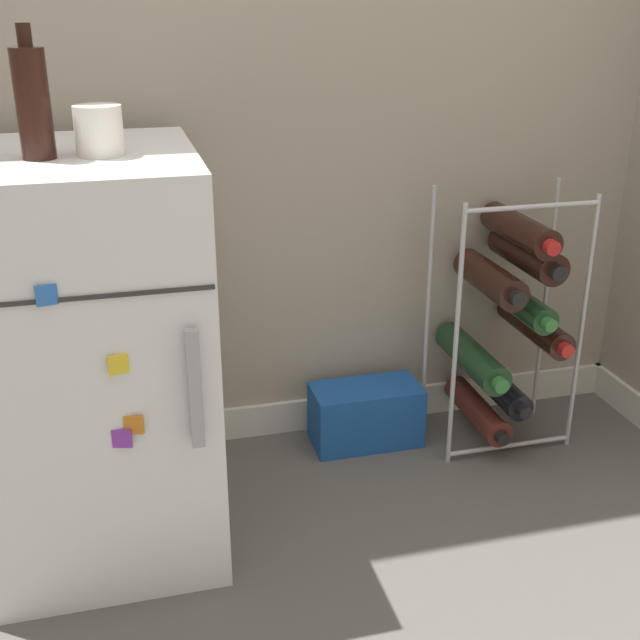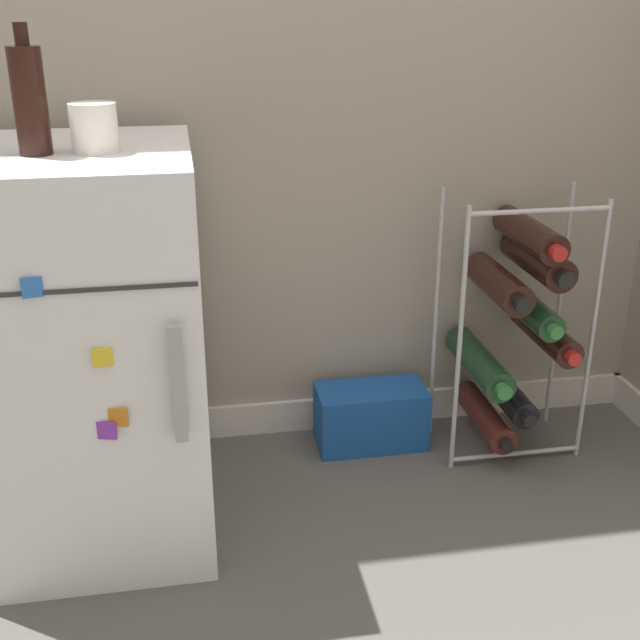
{
  "view_description": "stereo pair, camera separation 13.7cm",
  "coord_description": "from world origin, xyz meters",
  "px_view_note": "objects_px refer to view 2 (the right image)",
  "views": [
    {
      "loc": [
        -0.35,
        -1.4,
        1.13
      ],
      "look_at": [
        0.09,
        0.29,
        0.43
      ],
      "focal_mm": 45.0,
      "sensor_mm": 36.0,
      "label": 1
    },
    {
      "loc": [
        -0.22,
        -1.42,
        1.13
      ],
      "look_at": [
        0.09,
        0.29,
        0.43
      ],
      "focal_mm": 45.0,
      "sensor_mm": 36.0,
      "label": 2
    }
  ],
  "objects_px": {
    "mini_fridge": "(90,349)",
    "soda_box": "(371,416)",
    "fridge_top_bottle": "(30,99)",
    "fridge_top_cup": "(94,128)",
    "wine_rack": "(513,322)"
  },
  "relations": [
    {
      "from": "wine_rack",
      "to": "soda_box",
      "type": "relative_size",
      "value": 2.38
    },
    {
      "from": "wine_rack",
      "to": "fridge_top_bottle",
      "type": "distance_m",
      "value": 1.25
    },
    {
      "from": "wine_rack",
      "to": "fridge_top_cup",
      "type": "relative_size",
      "value": 7.52
    },
    {
      "from": "fridge_top_cup",
      "to": "fridge_top_bottle",
      "type": "xyz_separation_m",
      "value": [
        -0.11,
        -0.0,
        0.06
      ]
    },
    {
      "from": "mini_fridge",
      "to": "fridge_top_cup",
      "type": "distance_m",
      "value": 0.48
    },
    {
      "from": "mini_fridge",
      "to": "fridge_top_bottle",
      "type": "relative_size",
      "value": 3.66
    },
    {
      "from": "mini_fridge",
      "to": "soda_box",
      "type": "relative_size",
      "value": 2.94
    },
    {
      "from": "soda_box",
      "to": "fridge_top_cup",
      "type": "xyz_separation_m",
      "value": [
        -0.62,
        -0.26,
        0.82
      ]
    },
    {
      "from": "mini_fridge",
      "to": "wine_rack",
      "type": "bearing_deg",
      "value": 8.29
    },
    {
      "from": "soda_box",
      "to": "fridge_top_bottle",
      "type": "bearing_deg",
      "value": -159.89
    },
    {
      "from": "mini_fridge",
      "to": "soda_box",
      "type": "xyz_separation_m",
      "value": [
        0.68,
        0.21,
        -0.35
      ]
    },
    {
      "from": "wine_rack",
      "to": "fridge_top_cup",
      "type": "bearing_deg",
      "value": -168.34
    },
    {
      "from": "mini_fridge",
      "to": "wine_rack",
      "type": "xyz_separation_m",
      "value": [
        1.03,
        0.15,
        -0.07
      ]
    },
    {
      "from": "fridge_top_bottle",
      "to": "fridge_top_cup",
      "type": "bearing_deg",
      "value": 2.15
    },
    {
      "from": "mini_fridge",
      "to": "wine_rack",
      "type": "distance_m",
      "value": 1.04
    }
  ]
}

